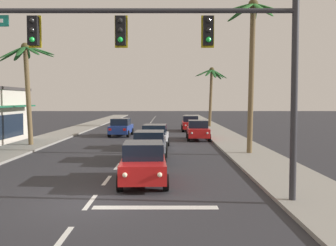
{
  "coord_description": "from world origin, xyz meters",
  "views": [
    {
      "loc": [
        2.61,
        -13.1,
        3.42
      ],
      "look_at": [
        2.56,
        8.0,
        2.2
      ],
      "focal_mm": 42.67,
      "sensor_mm": 36.0,
      "label": 1
    }
  ],
  "objects": [
    {
      "name": "ground_plane",
      "position": [
        0.0,
        0.0,
        0.0
      ],
      "size": [
        220.0,
        220.0,
        0.0
      ],
      "primitive_type": "plane",
      "color": "#2D2D33"
    },
    {
      "name": "sidewalk_right",
      "position": [
        7.8,
        20.0,
        0.07
      ],
      "size": [
        3.2,
        110.0,
        0.14
      ],
      "primitive_type": "cube",
      "color": "gray",
      "rests_on": "ground"
    },
    {
      "name": "sidewalk_left",
      "position": [
        -7.8,
        20.0,
        0.07
      ],
      "size": [
        3.2,
        110.0,
        0.14
      ],
      "primitive_type": "cube",
      "color": "gray",
      "rests_on": "ground"
    },
    {
      "name": "lane_markings",
      "position": [
        0.4,
        20.71,
        0.0
      ],
      "size": [
        4.28,
        88.8,
        0.01
      ],
      "color": "silver",
      "rests_on": "ground"
    },
    {
      "name": "traffic_signal_mast",
      "position": [
        2.88,
        -0.14,
        5.08
      ],
      "size": [
        11.35,
        0.41,
        6.9
      ],
      "color": "#2D2D33",
      "rests_on": "ground"
    },
    {
      "name": "sedan_lead_at_stop_bar",
      "position": [
        1.6,
        3.14,
        0.85
      ],
      "size": [
        2.09,
        4.51,
        1.68
      ],
      "color": "red",
      "rests_on": "ground"
    },
    {
      "name": "sedan_third_in_queue",
      "position": [
        1.57,
        9.06,
        0.85
      ],
      "size": [
        2.0,
        4.47,
        1.68
      ],
      "color": "#4C515B",
      "rests_on": "ground"
    },
    {
      "name": "sedan_fifth_in_queue",
      "position": [
        1.67,
        14.98,
        0.85
      ],
      "size": [
        2.1,
        4.51,
        1.68
      ],
      "color": "silver",
      "rests_on": "ground"
    },
    {
      "name": "sedan_oncoming_far",
      "position": [
        -1.85,
        24.61,
        0.85
      ],
      "size": [
        2.1,
        4.51,
        1.68
      ],
      "color": "navy",
      "rests_on": "ground"
    },
    {
      "name": "sedan_parked_nearest_kerb",
      "position": [
        5.18,
        21.01,
        0.85
      ],
      "size": [
        2.0,
        4.47,
        1.68
      ],
      "color": "red",
      "rests_on": "ground"
    },
    {
      "name": "sedan_parked_mid_kerb",
      "position": [
        5.07,
        30.76,
        0.85
      ],
      "size": [
        1.97,
        4.46,
        1.68
      ],
      "color": "red",
      "rests_on": "ground"
    },
    {
      "name": "palm_left_second",
      "position": [
        -7.71,
        16.13,
        5.57
      ],
      "size": [
        4.02,
        4.14,
        7.58
      ],
      "color": "brown",
      "rests_on": "ground"
    },
    {
      "name": "palm_right_second",
      "position": [
        7.78,
        11.52,
        6.91
      ],
      "size": [
        3.81,
        3.64,
        9.55
      ],
      "color": "brown",
      "rests_on": "ground"
    },
    {
      "name": "palm_right_farthest",
      "position": [
        7.98,
        36.57,
        5.54
      ],
      "size": [
        4.12,
        4.05,
        7.48
      ],
      "color": "brown",
      "rests_on": "ground"
    }
  ]
}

